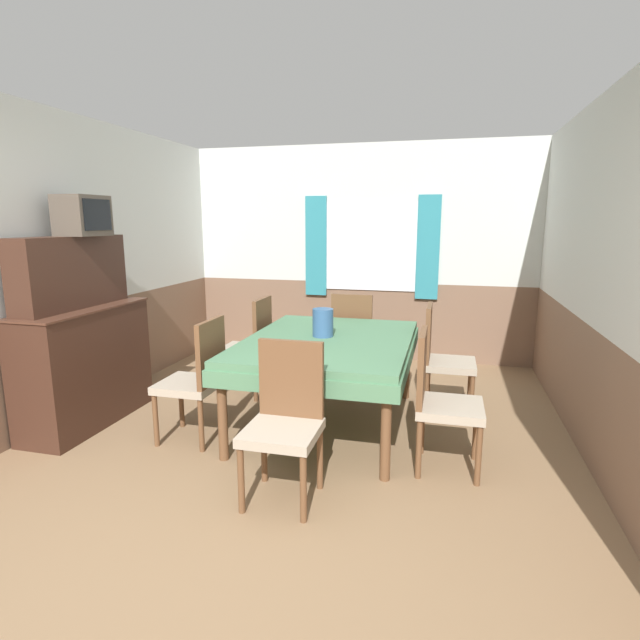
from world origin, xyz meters
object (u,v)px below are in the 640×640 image
object	(u,v)px
sideboard	(82,345)
tv	(83,216)
chair_head_near	(285,416)
chair_head_window	(354,335)
chair_left_near	(197,376)
chair_left_far	(251,343)
chair_right_far	(442,356)
vase	(323,323)
chair_right_near	(440,397)
dining_table	(328,350)

from	to	relation	value
sideboard	tv	xyz separation A→B (m)	(0.04, 0.09, 1.06)
chair_head_near	chair_head_window	bearing A→B (deg)	-90.00
chair_left_near	tv	size ratio (longest dim) A/B	2.51
chair_left_far	chair_head_near	distance (m)	1.92
tv	chair_right_far	bearing A→B (deg)	17.75
chair_left_near	chair_head_window	distance (m)	1.92
vase	chair_left_near	bearing A→B (deg)	-144.40
sideboard	chair_right_near	bearing A→B (deg)	-1.61
chair_head_near	sideboard	xyz separation A→B (m)	(-2.00, 0.68, 0.16)
dining_table	sideboard	bearing A→B (deg)	-166.94
chair_right_near	vase	world-z (taller)	vase
dining_table	tv	bearing A→B (deg)	-169.23
dining_table	tv	xyz separation A→B (m)	(-1.96, -0.37, 1.09)
dining_table	chair_left_far	distance (m)	1.07
chair_right_far	chair_head_window	world-z (taller)	same
chair_left_far	chair_right_far	distance (m)	1.82
tv	vase	size ratio (longest dim) A/B	1.66
chair_left_far	chair_right_near	size ratio (longest dim) A/B	1.00
chair_left_far	chair_head_window	world-z (taller)	same
chair_right_far	tv	distance (m)	3.25
sideboard	chair_right_far	bearing A→B (deg)	19.14
tv	vase	xyz separation A→B (m)	(1.90, 0.43, -0.87)
chair_left_far	chair_right_far	world-z (taller)	same
chair_left_near	chair_head_near	distance (m)	1.09
chair_left_near	chair_head_near	world-z (taller)	same
sideboard	chair_left_far	bearing A→B (deg)	42.83
chair_right_far	vase	distance (m)	1.14
vase	chair_head_window	bearing A→B (deg)	86.67
chair_right_far	chair_right_near	bearing A→B (deg)	0.00
chair_right_near	chair_head_window	world-z (taller)	same
sideboard	chair_head_window	bearing A→B (deg)	38.73
chair_right_near	chair_left_near	xyz separation A→B (m)	(-1.82, 0.00, 0.00)
chair_left_far	chair_left_near	distance (m)	1.09
sideboard	vase	world-z (taller)	sideboard
dining_table	vase	xyz separation A→B (m)	(-0.06, 0.06, 0.22)
chair_head_window	sideboard	bearing A→B (deg)	-141.27
sideboard	chair_head_near	bearing A→B (deg)	-18.68
chair_head_near	chair_head_window	xyz separation A→B (m)	(-0.00, 2.28, 0.00)
chair_right_far	sideboard	distance (m)	3.09
sideboard	tv	bearing A→B (deg)	64.93
dining_table	tv	size ratio (longest dim) A/B	4.69
chair_left_near	chair_head_window	bearing A→B (deg)	-28.38
chair_head_near	sideboard	distance (m)	2.12
chair_left_far	sideboard	bearing A→B (deg)	132.83
dining_table	chair_head_near	size ratio (longest dim) A/B	1.87
chair_left_near	vase	size ratio (longest dim) A/B	4.16
chair_left_near	tv	world-z (taller)	tv
chair_left_near	vase	xyz separation A→B (m)	(0.85, 0.61, 0.35)
chair_left_far	chair_right_far	xyz separation A→B (m)	(1.82, 0.00, 0.00)
chair_head_near	chair_left_near	bearing A→B (deg)	-33.11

